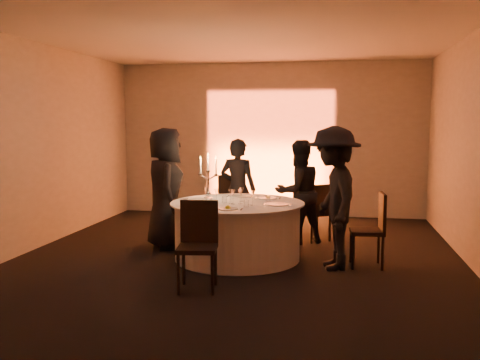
% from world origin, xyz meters
% --- Properties ---
extents(floor, '(7.00, 7.00, 0.00)m').
position_xyz_m(floor, '(0.00, 0.00, 0.00)').
color(floor, black).
rests_on(floor, ground).
extents(ceiling, '(7.00, 7.00, 0.00)m').
position_xyz_m(ceiling, '(0.00, 0.00, 3.00)').
color(ceiling, silver).
rests_on(ceiling, wall_back).
extents(wall_back, '(7.00, 0.00, 7.00)m').
position_xyz_m(wall_back, '(0.00, 3.50, 1.50)').
color(wall_back, '#A6A29A').
rests_on(wall_back, floor).
extents(wall_front, '(7.00, 0.00, 7.00)m').
position_xyz_m(wall_front, '(0.00, -3.50, 1.50)').
color(wall_front, '#A6A29A').
rests_on(wall_front, floor).
extents(wall_left, '(0.00, 7.00, 7.00)m').
position_xyz_m(wall_left, '(-3.00, 0.00, 1.50)').
color(wall_left, '#A6A29A').
rests_on(wall_left, floor).
extents(wall_right, '(0.00, 7.00, 7.00)m').
position_xyz_m(wall_right, '(3.00, 0.00, 1.50)').
color(wall_right, '#A6A29A').
rests_on(wall_right, floor).
extents(uplighter_fixture, '(0.25, 0.12, 0.10)m').
position_xyz_m(uplighter_fixture, '(0.00, 3.20, 0.05)').
color(uplighter_fixture, black).
rests_on(uplighter_fixture, floor).
extents(banquet_table, '(1.80, 1.80, 0.77)m').
position_xyz_m(banquet_table, '(0.00, 0.00, 0.38)').
color(banquet_table, black).
rests_on(banquet_table, floor).
extents(chair_left, '(0.53, 0.53, 0.88)m').
position_xyz_m(chair_left, '(-1.26, 0.62, 0.50)').
color(chair_left, black).
rests_on(chair_left, floor).
extents(chair_back_left, '(0.51, 0.51, 1.00)m').
position_xyz_m(chair_back_left, '(-0.33, 1.44, 0.56)').
color(chair_back_left, black).
rests_on(chair_back_left, floor).
extents(chair_back_right, '(0.55, 0.55, 0.90)m').
position_xyz_m(chair_back_right, '(1.03, 1.25, 0.50)').
color(chair_back_right, black).
rests_on(chair_back_right, floor).
extents(chair_right, '(0.44, 0.44, 0.95)m').
position_xyz_m(chair_right, '(1.78, -0.10, 0.54)').
color(chair_right, black).
rests_on(chair_right, floor).
extents(chair_front, '(0.48, 0.48, 0.97)m').
position_xyz_m(chair_front, '(-0.20, -1.33, 0.55)').
color(chair_front, black).
rests_on(chair_front, floor).
extents(guest_left, '(0.83, 1.00, 1.76)m').
position_xyz_m(guest_left, '(-1.14, 0.44, 0.88)').
color(guest_left, black).
rests_on(guest_left, floor).
extents(guest_back_left, '(0.64, 0.48, 1.59)m').
position_xyz_m(guest_back_left, '(-0.20, 1.14, 0.80)').
color(guest_back_left, black).
rests_on(guest_back_left, floor).
extents(guest_back_right, '(0.97, 0.93, 1.58)m').
position_xyz_m(guest_back_right, '(0.74, 1.07, 0.79)').
color(guest_back_right, black).
rests_on(guest_back_right, floor).
extents(guest_right, '(0.88, 1.27, 1.80)m').
position_xyz_m(guest_right, '(1.27, -0.25, 0.90)').
color(guest_right, black).
rests_on(guest_right, floor).
extents(plate_left, '(0.36, 0.25, 0.01)m').
position_xyz_m(plate_left, '(-0.57, 0.12, 0.78)').
color(plate_left, silver).
rests_on(plate_left, banquet_table).
extents(plate_back_left, '(0.35, 0.30, 0.01)m').
position_xyz_m(plate_back_left, '(-0.06, 0.53, 0.78)').
color(plate_back_left, silver).
rests_on(plate_back_left, banquet_table).
extents(plate_back_right, '(0.35, 0.26, 0.08)m').
position_xyz_m(plate_back_right, '(0.36, 0.43, 0.79)').
color(plate_back_right, silver).
rests_on(plate_back_right, banquet_table).
extents(plate_right, '(0.36, 0.29, 0.01)m').
position_xyz_m(plate_right, '(0.55, -0.13, 0.78)').
color(plate_right, silver).
rests_on(plate_right, banquet_table).
extents(plate_front, '(0.36, 0.25, 0.08)m').
position_xyz_m(plate_front, '(-0.01, -0.60, 0.79)').
color(plate_front, silver).
rests_on(plate_front, banquet_table).
extents(coffee_cup, '(0.11, 0.11, 0.07)m').
position_xyz_m(coffee_cup, '(-0.65, -0.24, 0.80)').
color(coffee_cup, silver).
rests_on(coffee_cup, banquet_table).
extents(candelabra, '(0.27, 0.13, 0.65)m').
position_xyz_m(candelabra, '(-0.46, 0.24, 1.00)').
color(candelabra, white).
rests_on(candelabra, banquet_table).
extents(wine_glass_a, '(0.07, 0.07, 0.19)m').
position_xyz_m(wine_glass_a, '(0.04, 0.08, 0.91)').
color(wine_glass_a, white).
rests_on(wine_glass_a, banquet_table).
extents(wine_glass_b, '(0.07, 0.07, 0.19)m').
position_xyz_m(wine_glass_b, '(-0.44, 0.06, 0.91)').
color(wine_glass_b, white).
rests_on(wine_glass_b, banquet_table).
extents(wine_glass_c, '(0.07, 0.07, 0.19)m').
position_xyz_m(wine_glass_c, '(-0.26, -0.11, 0.91)').
color(wine_glass_c, white).
rests_on(wine_glass_c, banquet_table).
extents(wine_glass_d, '(0.07, 0.07, 0.19)m').
position_xyz_m(wine_glass_d, '(-0.02, -0.20, 0.91)').
color(wine_glass_d, white).
rests_on(wine_glass_d, banquet_table).
extents(wine_glass_e, '(0.07, 0.07, 0.19)m').
position_xyz_m(wine_glass_e, '(-0.06, -0.13, 0.91)').
color(wine_glass_e, white).
rests_on(wine_glass_e, banquet_table).
extents(wine_glass_f, '(0.07, 0.07, 0.19)m').
position_xyz_m(wine_glass_f, '(0.07, -0.13, 0.91)').
color(wine_glass_f, white).
rests_on(wine_glass_f, banquet_table).
extents(wine_glass_g, '(0.07, 0.07, 0.19)m').
position_xyz_m(wine_glass_g, '(-0.42, -0.08, 0.91)').
color(wine_glass_g, white).
rests_on(wine_glass_g, banquet_table).
extents(wine_glass_h, '(0.07, 0.07, 0.19)m').
position_xyz_m(wine_glass_h, '(0.24, -0.22, 0.91)').
color(wine_glass_h, white).
rests_on(wine_glass_h, banquet_table).
extents(tumbler_a, '(0.07, 0.07, 0.09)m').
position_xyz_m(tumbler_a, '(0.40, 0.15, 0.82)').
color(tumbler_a, white).
rests_on(tumbler_a, banquet_table).
extents(tumbler_b, '(0.07, 0.07, 0.09)m').
position_xyz_m(tumbler_b, '(-0.35, -0.39, 0.82)').
color(tumbler_b, white).
rests_on(tumbler_b, banquet_table).
extents(tumbler_c, '(0.07, 0.07, 0.09)m').
position_xyz_m(tumbler_c, '(0.18, -0.36, 0.82)').
color(tumbler_c, white).
rests_on(tumbler_c, banquet_table).
extents(tumbler_d, '(0.07, 0.07, 0.09)m').
position_xyz_m(tumbler_d, '(-0.16, -0.08, 0.82)').
color(tumbler_d, white).
rests_on(tumbler_d, banquet_table).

